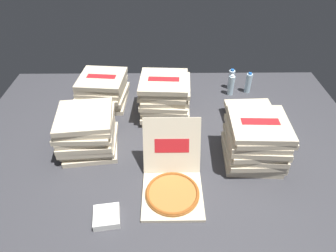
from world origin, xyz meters
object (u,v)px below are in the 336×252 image
(pizza_stack_right_mid, at_px, (252,117))
(pizza_stack_center_far, at_px, (255,142))
(open_pizza_box, at_px, (172,181))
(water_bottle_1, at_px, (231,85))
(napkin_pile, at_px, (107,217))
(pizza_stack_left_far, at_px, (165,98))
(water_bottle_2, at_px, (231,79))
(pizza_stack_left_near, at_px, (87,132))
(water_bottle_0, at_px, (248,83))
(pizza_stack_left_mid, at_px, (103,90))

(pizza_stack_right_mid, bearing_deg, pizza_stack_center_far, -102.15)
(open_pizza_box, distance_m, pizza_stack_right_mid, 0.99)
(water_bottle_1, bearing_deg, napkin_pile, -125.37)
(pizza_stack_right_mid, xyz_separation_m, water_bottle_1, (-0.10, 0.46, 0.04))
(pizza_stack_center_far, height_order, napkin_pile, pizza_stack_center_far)
(pizza_stack_right_mid, relative_size, pizza_stack_center_far, 0.98)
(pizza_stack_left_far, relative_size, water_bottle_1, 2.15)
(pizza_stack_right_mid, bearing_deg, water_bottle_2, 97.95)
(pizza_stack_left_near, relative_size, pizza_stack_right_mid, 1.06)
(pizza_stack_right_mid, height_order, pizza_stack_center_far, pizza_stack_center_far)
(pizza_stack_left_far, distance_m, water_bottle_2, 0.79)
(pizza_stack_left_far, xyz_separation_m, water_bottle_0, (0.81, 0.37, -0.08))
(pizza_stack_right_mid, distance_m, pizza_stack_center_far, 0.47)
(napkin_pile, bearing_deg, water_bottle_0, 50.95)
(pizza_stack_left_far, height_order, pizza_stack_center_far, same)
(open_pizza_box, height_order, water_bottle_1, open_pizza_box)
(water_bottle_2, bearing_deg, open_pizza_box, -115.60)
(water_bottle_2, bearing_deg, pizza_stack_left_near, -145.12)
(pizza_stack_center_far, bearing_deg, napkin_pile, -153.28)
(pizza_stack_left_far, height_order, water_bottle_1, pizza_stack_left_far)
(pizza_stack_left_near, bearing_deg, water_bottle_2, 34.88)
(pizza_stack_left_mid, distance_m, water_bottle_2, 1.25)
(pizza_stack_left_far, distance_m, pizza_stack_left_mid, 0.60)
(pizza_stack_left_mid, distance_m, napkin_pile, 1.29)
(pizza_stack_right_mid, relative_size, water_bottle_2, 2.02)
(open_pizza_box, xyz_separation_m, napkin_pile, (-0.40, -0.24, -0.05))
(pizza_stack_left_mid, height_order, napkin_pile, pizza_stack_left_mid)
(pizza_stack_center_far, bearing_deg, water_bottle_2, 89.11)
(pizza_stack_left_near, distance_m, water_bottle_2, 1.52)
(pizza_stack_left_near, distance_m, napkin_pile, 0.70)
(pizza_stack_left_near, bearing_deg, pizza_stack_left_far, 36.00)
(pizza_stack_right_mid, distance_m, water_bottle_2, 0.58)
(pizza_stack_left_near, height_order, pizza_stack_right_mid, pizza_stack_left_near)
(water_bottle_0, relative_size, water_bottle_2, 1.00)
(pizza_stack_left_mid, bearing_deg, pizza_stack_left_far, -18.51)
(pizza_stack_left_near, xyz_separation_m, pizza_stack_right_mid, (1.32, 0.30, -0.10))
(pizza_stack_center_far, distance_m, water_bottle_1, 0.90)
(pizza_stack_left_mid, height_order, water_bottle_2, pizza_stack_left_mid)
(pizza_stack_right_mid, xyz_separation_m, water_bottle_2, (-0.08, 0.57, 0.04))
(pizza_stack_left_mid, relative_size, water_bottle_0, 2.15)
(pizza_stack_right_mid, relative_size, pizza_stack_left_mid, 0.94)
(open_pizza_box, height_order, pizza_stack_center_far, open_pizza_box)
(pizza_stack_right_mid, height_order, napkin_pile, pizza_stack_right_mid)
(pizza_stack_left_mid, xyz_separation_m, pizza_stack_center_far, (1.21, -0.76, 0.04))
(pizza_stack_left_near, distance_m, pizza_stack_right_mid, 1.36)
(pizza_stack_left_far, xyz_separation_m, napkin_pile, (-0.36, -1.08, -0.15))
(water_bottle_1, bearing_deg, open_pizza_box, -116.96)
(pizza_stack_left_mid, relative_size, napkin_pile, 2.88)
(pizza_stack_right_mid, distance_m, pizza_stack_left_mid, 1.35)
(pizza_stack_center_far, xyz_separation_m, napkin_pile, (-1.00, -0.50, -0.15))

